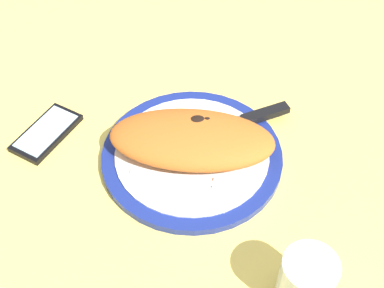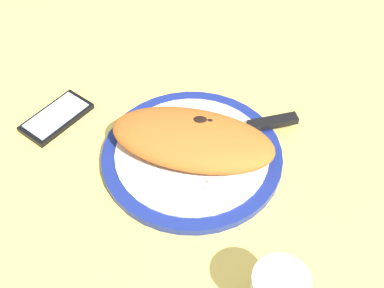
{
  "view_description": "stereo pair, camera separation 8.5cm",
  "coord_description": "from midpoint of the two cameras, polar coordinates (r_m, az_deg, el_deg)",
  "views": [
    {
      "loc": [
        -1.38,
        -56.01,
        67.05
      ],
      "look_at": [
        0.0,
        0.0,
        3.65
      ],
      "focal_mm": 49.73,
      "sensor_mm": 36.0,
      "label": 1
    },
    {
      "loc": [
        7.06,
        -55.58,
        67.05
      ],
      "look_at": [
        0.0,
        0.0,
        3.65
      ],
      "focal_mm": 49.73,
      "sensor_mm": 36.0,
      "label": 2
    }
  ],
  "objects": [
    {
      "name": "ground_plane",
      "position": [
        0.88,
        -2.73,
        -2.36
      ],
      "size": [
        150.0,
        150.0,
        3.0
      ],
      "primitive_type": "cube",
      "color": "#EACC60"
    },
    {
      "name": "knife",
      "position": [
        0.9,
        3.36,
        2.47
      ],
      "size": [
        21.53,
        9.93,
        1.2
      ],
      "color": "silver",
      "rests_on": "plate"
    },
    {
      "name": "calzone",
      "position": [
        0.85,
        -2.82,
        0.36
      ],
      "size": [
        27.88,
        15.93,
        4.95
      ],
      "color": "#C16023",
      "rests_on": "plate"
    },
    {
      "name": "plate",
      "position": [
        0.87,
        -2.79,
        -1.41
      ],
      "size": [
        29.51,
        29.51,
        1.65
      ],
      "color": "navy",
      "rests_on": "ground_plane"
    },
    {
      "name": "water_glass",
      "position": [
        0.71,
        8.63,
        -14.89
      ],
      "size": [
        7.19,
        7.19,
        9.21
      ],
      "color": "silver",
      "rests_on": "ground_plane"
    },
    {
      "name": "smartphone",
      "position": [
        0.95,
        -17.83,
        1.02
      ],
      "size": [
        11.7,
        13.75,
        1.16
      ],
      "color": "black",
      "rests_on": "ground_plane"
    },
    {
      "name": "fork",
      "position": [
        0.82,
        -2.71,
        -4.17
      ],
      "size": [
        17.0,
        5.18,
        0.4
      ],
      "color": "silver",
      "rests_on": "plate"
    }
  ]
}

